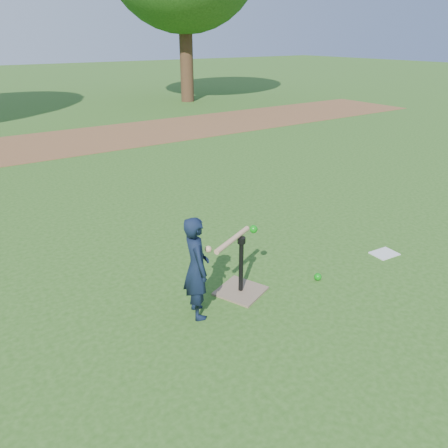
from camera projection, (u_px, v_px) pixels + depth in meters
ground at (225, 277)px, 4.74m from camera, size 80.00×80.00×0.00m
dirt_strip at (47, 145)px, 10.41m from camera, size 24.00×3.00×0.01m
child at (196, 268)px, 3.92m from camera, size 0.32×0.41×0.98m
wiffle_ball_ground at (318, 277)px, 4.66m from camera, size 0.08×0.08×0.08m
clipboard at (384, 254)px, 5.23m from camera, size 0.32×0.25×0.01m
batting_tee at (241, 283)px, 4.42m from camera, size 0.56×0.56×0.61m
swing_action at (235, 238)px, 4.14m from camera, size 0.62×0.31×0.12m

